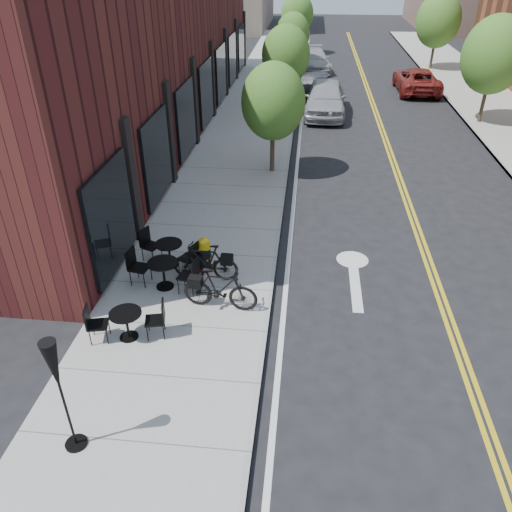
{
  "coord_description": "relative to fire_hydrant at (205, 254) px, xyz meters",
  "views": [
    {
      "loc": [
        0.61,
        -8.16,
        7.12
      ],
      "look_at": [
        -0.42,
        1.61,
        1.0
      ],
      "focal_mm": 35.0,
      "sensor_mm": 36.0,
      "label": 1
    }
  ],
  "objects": [
    {
      "name": "bistro_set_a",
      "position": [
        -1.1,
        -2.75,
        -0.02
      ],
      "size": [
        1.59,
        0.8,
        0.84
      ],
      "rotation": [
        0.0,
        0.0,
        0.23
      ],
      "color": "black",
      "rests_on": "sidewalk_near"
    },
    {
      "name": "parked_car_c",
      "position": [
        2.58,
        24.75,
        0.12
      ],
      "size": [
        2.48,
        4.86,
        1.35
      ],
      "primitive_type": "imported",
      "rotation": [
        0.0,
        0.0,
        0.13
      ],
      "color": "#ADADB2",
      "rests_on": "ground"
    },
    {
      "name": "parked_car_a",
      "position": [
        3.18,
        14.47,
        0.26
      ],
      "size": [
        2.06,
        4.85,
        1.63
      ],
      "primitive_type": "imported",
      "rotation": [
        0.0,
        0.0,
        -0.03
      ],
      "color": "#A7AAB0",
      "rests_on": "ground"
    },
    {
      "name": "patio_umbrella",
      "position": [
        -1.12,
        -5.42,
        1.16
      ],
      "size": [
        0.36,
        0.36,
        2.23
      ],
      "color": "black",
      "rests_on": "sidewalk_near"
    },
    {
      "name": "parked_car_far",
      "position": [
        8.4,
        19.59,
        0.1
      ],
      "size": [
        2.2,
        4.77,
        1.33
      ],
      "primitive_type": "imported",
      "rotation": [
        0.0,
        0.0,
        3.14
      ],
      "color": "maroon",
      "rests_on": "ground"
    },
    {
      "name": "ground",
      "position": [
        1.78,
        -2.27,
        -0.56
      ],
      "size": [
        120.0,
        120.0,
        0.0
      ],
      "primitive_type": "plane",
      "color": "black",
      "rests_on": "ground"
    },
    {
      "name": "bistro_set_b",
      "position": [
        -0.92,
        0.05,
        -0.0
      ],
      "size": [
        1.62,
        1.02,
        0.86
      ],
      "rotation": [
        0.0,
        0.0,
        -0.42
      ],
      "color": "black",
      "rests_on": "sidewalk_near"
    },
    {
      "name": "tree_near_a",
      "position": [
        1.18,
        6.73,
        2.05
      ],
      "size": [
        2.2,
        2.2,
        3.81
      ],
      "color": "#382B1E",
      "rests_on": "sidewalk_near"
    },
    {
      "name": "tree_near_c",
      "position": [
        1.18,
        22.73,
        1.97
      ],
      "size": [
        2.1,
        2.1,
        3.67
      ],
      "color": "#382B1E",
      "rests_on": "sidewalk_near"
    },
    {
      "name": "building_near",
      "position": [
        -4.72,
        11.73,
        2.94
      ],
      "size": [
        5.0,
        28.0,
        7.0
      ],
      "primitive_type": "cube",
      "color": "#3E1414",
      "rests_on": "ground"
    },
    {
      "name": "fire_hydrant",
      "position": [
        0.0,
        0.0,
        0.0
      ],
      "size": [
        0.47,
        0.47,
        0.93
      ],
      "rotation": [
        0.0,
        0.0,
        -0.2
      ],
      "color": "maroon",
      "rests_on": "sidewalk_near"
    },
    {
      "name": "bicycle_right",
      "position": [
        0.65,
        -1.55,
        0.07
      ],
      "size": [
        1.74,
        0.64,
        1.02
      ],
      "primitive_type": "imported",
      "rotation": [
        0.0,
        0.0,
        1.47
      ],
      "color": "black",
      "rests_on": "sidewalk_near"
    },
    {
      "name": "tree_near_b",
      "position": [
        1.18,
        14.73,
        2.16
      ],
      "size": [
        2.3,
        2.3,
        3.98
      ],
      "color": "#382B1E",
      "rests_on": "sidewalk_near"
    },
    {
      "name": "parked_car_b",
      "position": [
        2.62,
        17.14,
        0.11
      ],
      "size": [
        1.45,
        4.04,
        1.33
      ],
      "primitive_type": "imported",
      "rotation": [
        0.0,
        0.0,
        0.01
      ],
      "color": "black",
      "rests_on": "ground"
    },
    {
      "name": "sidewalk_near",
      "position": [
        -0.22,
        7.73,
        -0.5
      ],
      "size": [
        4.0,
        70.0,
        0.12
      ],
      "primitive_type": "cube",
      "color": "#9E9B93",
      "rests_on": "ground"
    },
    {
      "name": "tree_far_b",
      "position": [
        10.38,
        13.73,
        2.5
      ],
      "size": [
        2.8,
        2.8,
        4.62
      ],
      "color": "#382B1E",
      "rests_on": "sidewalk_far"
    },
    {
      "name": "tree_far_c",
      "position": [
        10.38,
        25.73,
        2.5
      ],
      "size": [
        2.8,
        2.8,
        4.62
      ],
      "color": "#382B1E",
      "rests_on": "sidewalk_far"
    },
    {
      "name": "bicycle_left",
      "position": [
        0.1,
        -0.44,
        0.05
      ],
      "size": [
        1.63,
        0.5,
        0.97
      ],
      "primitive_type": "imported",
      "rotation": [
        0.0,
        0.0,
        -1.6
      ],
      "color": "black",
      "rests_on": "sidewalk_near"
    },
    {
      "name": "tree_near_d",
      "position": [
        1.18,
        30.73,
        2.23
      ],
      "size": [
        2.4,
        2.4,
        4.11
      ],
      "color": "#382B1E",
      "rests_on": "sidewalk_near"
    },
    {
      "name": "bistro_set_c",
      "position": [
        -0.82,
        -0.88,
        0.02
      ],
      "size": [
        1.73,
        0.85,
        0.91
      ],
      "rotation": [
        0.0,
        0.0,
        -0.18
      ],
      "color": "black",
      "rests_on": "sidewalk_near"
    }
  ]
}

